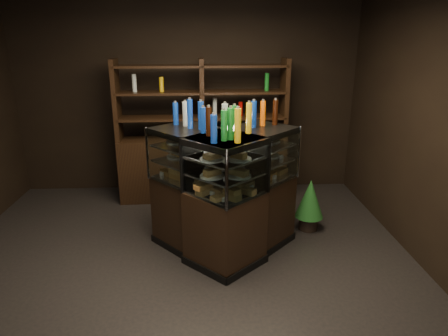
{
  "coord_description": "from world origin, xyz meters",
  "views": [
    {
      "loc": [
        0.28,
        -3.47,
        2.29
      ],
      "look_at": [
        0.45,
        0.33,
        1.03
      ],
      "focal_mm": 32.0,
      "sensor_mm": 36.0,
      "label": 1
    }
  ],
  "objects": [
    {
      "name": "room_shell",
      "position": [
        0.0,
        0.0,
        1.94
      ],
      "size": [
        5.02,
        5.02,
        3.01
      ],
      "color": "black",
      "rests_on": "ground"
    },
    {
      "name": "bottles_top",
      "position": [
        0.46,
        0.48,
        1.5
      ],
      "size": [
        1.14,
        0.82,
        0.3
      ],
      "color": "#D8590A",
      "rests_on": "display_case"
    },
    {
      "name": "display_case",
      "position": [
        0.46,
        0.48,
        0.46
      ],
      "size": [
        1.7,
        1.35,
        1.37
      ],
      "rotation": [
        0.0,
        0.0,
        -0.01
      ],
      "color": "black",
      "rests_on": "ground"
    },
    {
      "name": "ground",
      "position": [
        0.0,
        0.0,
        0.0
      ],
      "size": [
        5.0,
        5.0,
        0.0
      ],
      "primitive_type": "plane",
      "color": "black",
      "rests_on": "ground"
    },
    {
      "name": "potted_conifer",
      "position": [
        1.53,
        0.95,
        0.42
      ],
      "size": [
        0.34,
        0.34,
        0.73
      ],
      "rotation": [
        0.0,
        0.0,
        -0.4
      ],
      "color": "black",
      "rests_on": "ground"
    },
    {
      "name": "back_shelving",
      "position": [
        0.22,
        2.05,
        0.61
      ],
      "size": [
        2.38,
        0.5,
        2.0
      ],
      "rotation": [
        0.0,
        0.0,
        0.04
      ],
      "color": "black",
      "rests_on": "ground"
    },
    {
      "name": "food_display",
      "position": [
        0.46,
        0.47,
        1.03
      ],
      "size": [
        1.31,
        0.96,
        0.42
      ],
      "color": "#C68947",
      "rests_on": "display_case"
    }
  ]
}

